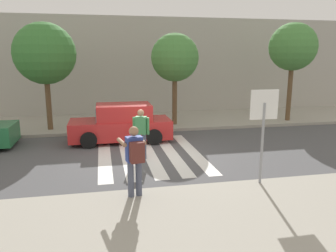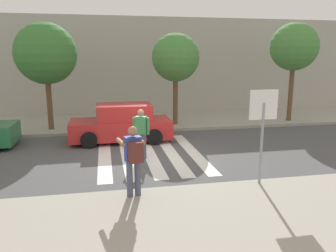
{
  "view_description": "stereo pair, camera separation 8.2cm",
  "coord_description": "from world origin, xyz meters",
  "px_view_note": "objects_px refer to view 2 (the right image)",
  "views": [
    {
      "loc": [
        -1.61,
        -11.06,
        3.46
      ],
      "look_at": [
        0.6,
        -0.2,
        1.1
      ],
      "focal_mm": 35.0,
      "sensor_mm": 36.0,
      "label": 1
    },
    {
      "loc": [
        -1.53,
        -11.07,
        3.46
      ],
      "look_at": [
        0.6,
        -0.2,
        1.1
      ],
      "focal_mm": 35.0,
      "sensor_mm": 36.0,
      "label": 2
    }
  ],
  "objects_px": {
    "stop_sign": "(263,116)",
    "street_tree_center": "(176,58)",
    "photographer_with_backpack": "(133,155)",
    "parked_car_red": "(122,124)",
    "pedestrian_crossing": "(141,131)",
    "street_tree_west": "(46,54)",
    "street_tree_east": "(294,47)"
  },
  "relations": [
    {
      "from": "parked_car_red",
      "to": "street_tree_center",
      "type": "distance_m",
      "value": 4.5
    },
    {
      "from": "stop_sign",
      "to": "street_tree_east",
      "type": "distance_m",
      "value": 9.87
    },
    {
      "from": "stop_sign",
      "to": "street_tree_east",
      "type": "relative_size",
      "value": 0.5
    },
    {
      "from": "parked_car_red",
      "to": "stop_sign",
      "type": "bearing_deg",
      "value": -59.99
    },
    {
      "from": "stop_sign",
      "to": "parked_car_red",
      "type": "xyz_separation_m",
      "value": [
        -3.31,
        5.73,
        -1.23
      ]
    },
    {
      "from": "street_tree_west",
      "to": "street_tree_east",
      "type": "xyz_separation_m",
      "value": [
        12.06,
        -0.16,
        0.34
      ]
    },
    {
      "from": "photographer_with_backpack",
      "to": "pedestrian_crossing",
      "type": "relative_size",
      "value": 1.0
    },
    {
      "from": "parked_car_red",
      "to": "street_tree_east",
      "type": "height_order",
      "value": "street_tree_east"
    },
    {
      "from": "parked_car_red",
      "to": "street_tree_center",
      "type": "bearing_deg",
      "value": 40.15
    },
    {
      "from": "stop_sign",
      "to": "street_tree_west",
      "type": "bearing_deg",
      "value": 128.79
    },
    {
      "from": "photographer_with_backpack",
      "to": "pedestrian_crossing",
      "type": "bearing_deg",
      "value": 80.61
    },
    {
      "from": "street_tree_east",
      "to": "street_tree_center",
      "type": "bearing_deg",
      "value": 178.24
    },
    {
      "from": "parked_car_red",
      "to": "street_tree_east",
      "type": "xyz_separation_m",
      "value": [
        8.9,
        2.15,
        3.19
      ]
    },
    {
      "from": "parked_car_red",
      "to": "street_tree_east",
      "type": "distance_m",
      "value": 9.7
    },
    {
      "from": "photographer_with_backpack",
      "to": "street_tree_center",
      "type": "xyz_separation_m",
      "value": [
        2.83,
        8.28,
        2.22
      ]
    },
    {
      "from": "pedestrian_crossing",
      "to": "street_tree_center",
      "type": "xyz_separation_m",
      "value": [
        2.27,
        4.91,
        2.42
      ]
    },
    {
      "from": "pedestrian_crossing",
      "to": "stop_sign",
      "type": "bearing_deg",
      "value": -48.45
    },
    {
      "from": "pedestrian_crossing",
      "to": "street_tree_center",
      "type": "relative_size",
      "value": 0.39
    },
    {
      "from": "photographer_with_backpack",
      "to": "parked_car_red",
      "type": "bearing_deg",
      "value": 89.52
    },
    {
      "from": "stop_sign",
      "to": "street_tree_east",
      "type": "bearing_deg",
      "value": 54.65
    },
    {
      "from": "street_tree_west",
      "to": "street_tree_east",
      "type": "bearing_deg",
      "value": -0.74
    },
    {
      "from": "pedestrian_crossing",
      "to": "street_tree_west",
      "type": "distance_m",
      "value": 6.63
    },
    {
      "from": "street_tree_west",
      "to": "street_tree_center",
      "type": "height_order",
      "value": "street_tree_west"
    },
    {
      "from": "pedestrian_crossing",
      "to": "street_tree_east",
      "type": "height_order",
      "value": "street_tree_east"
    },
    {
      "from": "pedestrian_crossing",
      "to": "street_tree_center",
      "type": "bearing_deg",
      "value": 65.2
    },
    {
      "from": "stop_sign",
      "to": "photographer_with_backpack",
      "type": "relative_size",
      "value": 1.44
    },
    {
      "from": "pedestrian_crossing",
      "to": "photographer_with_backpack",
      "type": "bearing_deg",
      "value": -99.39
    },
    {
      "from": "photographer_with_backpack",
      "to": "parked_car_red",
      "type": "xyz_separation_m",
      "value": [
        0.05,
        5.94,
        -0.44
      ]
    },
    {
      "from": "photographer_with_backpack",
      "to": "parked_car_red",
      "type": "relative_size",
      "value": 0.42
    },
    {
      "from": "stop_sign",
      "to": "parked_car_red",
      "type": "bearing_deg",
      "value": 120.01
    },
    {
      "from": "stop_sign",
      "to": "street_tree_center",
      "type": "height_order",
      "value": "street_tree_center"
    },
    {
      "from": "parked_car_red",
      "to": "street_tree_east",
      "type": "relative_size",
      "value": 0.82
    }
  ]
}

